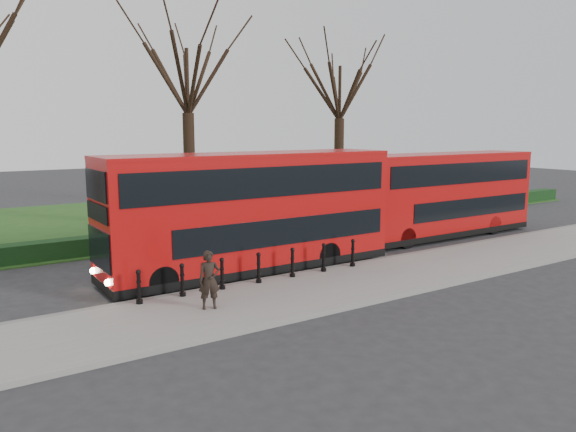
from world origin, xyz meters
TOP-DOWN VIEW (x-y plane):
  - ground at (0.00, 0.00)m, footprint 120.00×120.00m
  - pavement at (0.00, -3.00)m, footprint 60.00×4.00m
  - kerb at (0.00, -1.00)m, footprint 60.00×0.25m
  - grass_verge at (0.00, 15.00)m, footprint 60.00×18.00m
  - hedge at (0.00, 6.80)m, footprint 60.00×0.90m
  - yellow_line_outer at (0.00, -0.70)m, footprint 60.00×0.10m
  - yellow_line_inner at (0.00, -0.50)m, footprint 60.00×0.10m
  - tree_mid at (2.00, 10.00)m, footprint 7.14×7.14m
  - tree_right at (12.00, 10.00)m, footprint 6.92×6.92m
  - bollard_row at (-0.55, -1.35)m, footprint 8.49×0.15m
  - bus_lead at (0.27, 0.54)m, footprint 11.23×2.58m
  - bus_rear at (11.82, 1.34)m, footprint 10.39×2.39m
  - pedestrian at (-3.16, -2.95)m, footprint 0.72×0.58m

SIDE VIEW (x-z plane):
  - ground at x=0.00m, z-range 0.00..0.00m
  - yellow_line_outer at x=0.00m, z-range 0.00..0.01m
  - yellow_line_inner at x=0.00m, z-range 0.00..0.01m
  - grass_verge at x=0.00m, z-range 0.00..0.06m
  - pavement at x=0.00m, z-range 0.00..0.15m
  - kerb at x=0.00m, z-range -0.01..0.15m
  - hedge at x=0.00m, z-range 0.00..0.80m
  - bollard_row at x=-0.55m, z-range 0.15..1.15m
  - pedestrian at x=-3.16m, z-range 0.15..1.87m
  - bus_rear at x=11.82m, z-range 0.02..4.15m
  - bus_lead at x=0.27m, z-range 0.02..4.48m
  - tree_right at x=12.00m, z-range 2.45..13.27m
  - tree_mid at x=2.00m, z-range 2.53..13.69m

